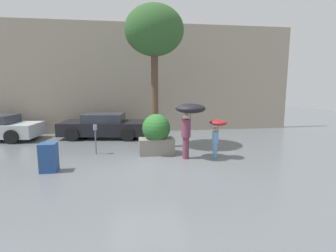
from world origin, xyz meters
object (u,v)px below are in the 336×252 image
(street_tree, at_px, (154,32))
(newspaper_box, at_px, (49,158))
(planter_box, at_px, (156,134))
(parking_meter, at_px, (95,133))
(person_adult, at_px, (189,115))
(person_child, at_px, (217,129))
(parked_car_near, at_px, (104,126))

(street_tree, relative_size, newspaper_box, 6.50)
(planter_box, distance_m, parking_meter, 2.34)
(person_adult, height_order, person_child, person_adult)
(planter_box, bearing_deg, person_adult, -35.96)
(parked_car_near, bearing_deg, planter_box, -138.54)
(newspaper_box, bearing_deg, parked_car_near, 76.47)
(person_child, distance_m, street_tree, 4.67)
(street_tree, bearing_deg, parking_meter, -161.39)
(person_adult, relative_size, parked_car_near, 0.45)
(person_adult, bearing_deg, parking_meter, 177.47)
(planter_box, relative_size, street_tree, 0.27)
(person_child, relative_size, newspaper_box, 1.58)
(person_child, bearing_deg, parked_car_near, -175.57)
(parked_car_near, height_order, newspaper_box, parked_car_near)
(planter_box, distance_m, parked_car_near, 4.24)
(planter_box, distance_m, street_tree, 4.11)
(person_adult, distance_m, person_child, 1.15)
(person_child, bearing_deg, planter_box, -153.19)
(person_adult, xyz_separation_m, newspaper_box, (-4.61, -0.76, -1.16))
(parking_meter, bearing_deg, person_adult, -18.31)
(street_tree, bearing_deg, parked_car_near, 133.81)
(planter_box, xyz_separation_m, person_child, (2.12, -0.91, 0.28))
(newspaper_box, bearing_deg, planter_box, 23.93)
(person_child, bearing_deg, parking_meter, -145.62)
(parked_car_near, distance_m, newspaper_box, 5.28)
(parked_car_near, xyz_separation_m, street_tree, (2.34, -2.44, 4.17))
(parked_car_near, xyz_separation_m, parking_meter, (-0.04, -3.24, 0.25))
(planter_box, height_order, parking_meter, planter_box)
(person_adult, bearing_deg, parked_car_near, 143.47)
(person_adult, bearing_deg, street_tree, 134.03)
(parking_meter, distance_m, newspaper_box, 2.27)
(planter_box, height_order, person_adult, person_adult)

